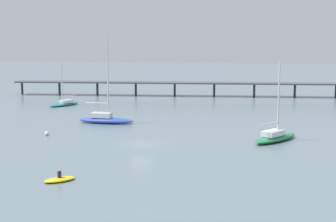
% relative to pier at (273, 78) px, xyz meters
% --- Properties ---
extents(ground_plane, '(400.00, 400.00, 0.00)m').
position_rel_pier_xyz_m(ground_plane, '(-16.95, -52.90, -4.08)').
color(ground_plane, slate).
extents(pier, '(80.74, 10.97, 7.71)m').
position_rel_pier_xyz_m(pier, '(0.00, 0.00, 0.00)').
color(pier, '#4C4C51').
rests_on(pier, ground_plane).
extents(sailboat_blue, '(8.62, 2.43, 12.99)m').
position_rel_pier_xyz_m(sailboat_blue, '(-25.88, -39.11, -3.31)').
color(sailboat_blue, '#2D4CB7').
rests_on(sailboat_blue, ground_plane).
extents(sailboat_green, '(6.61, 8.06, 9.86)m').
position_rel_pier_xyz_m(sailboat_green, '(-0.93, -48.21, -3.44)').
color(sailboat_green, '#287F4C').
rests_on(sailboat_green, ground_plane).
extents(sailboat_teal, '(4.94, 6.98, 8.10)m').
position_rel_pier_xyz_m(sailboat_teal, '(-39.47, -21.29, -3.56)').
color(sailboat_teal, '#1E727A').
rests_on(sailboat_teal, ground_plane).
extents(dinghy_yellow, '(3.03, 2.94, 1.14)m').
position_rel_pier_xyz_m(dinghy_yellow, '(-20.70, -69.83, -3.87)').
color(dinghy_yellow, yellow).
rests_on(dinghy_yellow, ground_plane).
extents(mooring_buoy_mid, '(0.61, 0.61, 0.61)m').
position_rel_pier_xyz_m(mooring_buoy_mid, '(-30.62, -49.91, -3.77)').
color(mooring_buoy_mid, silver).
rests_on(mooring_buoy_mid, ground_plane).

